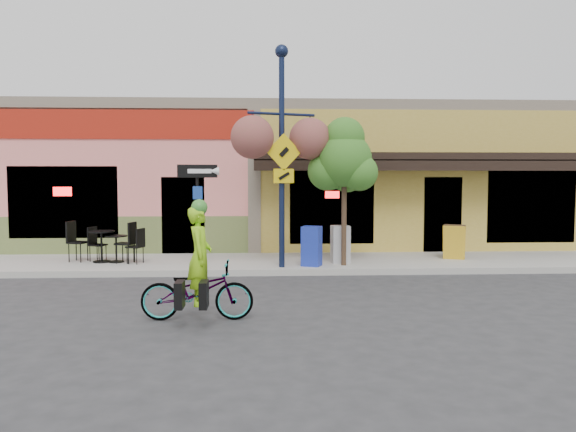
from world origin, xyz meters
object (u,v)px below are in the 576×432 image
object	(u,v)px
bicycle	(197,291)
newspaper_box_grey	(340,244)
cyclist_rider	(200,271)
one_way_sign	(198,216)
newspaper_box_blue	(312,246)
lamp_post	(282,157)
building	(284,178)
street_tree	(344,191)

from	to	relation	value
bicycle	newspaper_box_grey	world-z (taller)	newspaper_box_grey
cyclist_rider	newspaper_box_grey	distance (m)	5.75
one_way_sign	newspaper_box_blue	world-z (taller)	one_way_sign
cyclist_rider	newspaper_box_blue	bearing A→B (deg)	-25.80
cyclist_rider	lamp_post	bearing A→B (deg)	-18.42
cyclist_rider	one_way_sign	xyz separation A→B (m)	(-0.52, 4.40, 0.58)
cyclist_rider	newspaper_box_grey	xyz separation A→B (m)	(2.97, 4.92, -0.18)
lamp_post	building	bearing A→B (deg)	68.78
one_way_sign	newspaper_box_grey	world-z (taller)	one_way_sign
cyclist_rider	newspaper_box_blue	distance (m)	4.99
building	cyclist_rider	distance (m)	11.19
building	bicycle	size ratio (longest dim) A/B	10.10
cyclist_rider	lamp_post	xyz separation A→B (m)	(1.48, 4.32, 1.98)
building	lamp_post	bearing A→B (deg)	-92.81
bicycle	building	bearing A→B (deg)	-9.13
building	one_way_sign	distance (m)	7.00
lamp_post	newspaper_box_blue	world-z (taller)	lamp_post
newspaper_box_blue	one_way_sign	bearing A→B (deg)	-156.43
newspaper_box_grey	newspaper_box_blue	bearing A→B (deg)	-154.29
lamp_post	newspaper_box_grey	xyz separation A→B (m)	(1.49, 0.60, -2.15)
newspaper_box_blue	cyclist_rider	bearing A→B (deg)	-94.18
building	street_tree	distance (m)	6.53
one_way_sign	cyclist_rider	bearing A→B (deg)	-93.66
building	bicycle	world-z (taller)	building
bicycle	street_tree	world-z (taller)	street_tree
cyclist_rider	lamp_post	world-z (taller)	lamp_post
cyclist_rider	bicycle	bearing A→B (deg)	90.48
bicycle	lamp_post	xyz separation A→B (m)	(1.53, 4.32, 2.30)
one_way_sign	street_tree	bearing A→B (deg)	-8.19
building	newspaper_box_grey	bearing A→B (deg)	-79.04
lamp_post	one_way_sign	bearing A→B (deg)	159.27
one_way_sign	lamp_post	bearing A→B (deg)	-12.70
newspaper_box_grey	street_tree	size ratio (longest dim) A/B	0.26
building	newspaper_box_grey	size ratio (longest dim) A/B	19.45
bicycle	lamp_post	bearing A→B (deg)	-19.01
newspaper_box_grey	lamp_post	bearing A→B (deg)	-162.83
one_way_sign	newspaper_box_grey	xyz separation A→B (m)	(3.49, 0.52, -0.75)
newspaper_box_blue	lamp_post	bearing A→B (deg)	-146.21
bicycle	cyclist_rider	bearing A→B (deg)	-89.52
lamp_post	newspaper_box_grey	size ratio (longest dim) A/B	5.61
bicycle	one_way_sign	size ratio (longest dim) A/B	0.74
newspaper_box_blue	building	bearing A→B (deg)	115.67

